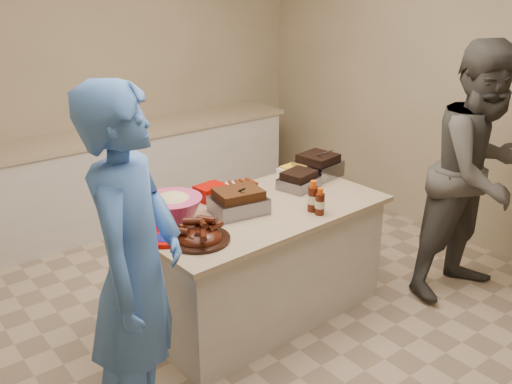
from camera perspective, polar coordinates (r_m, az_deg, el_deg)
room at (r=4.08m, az=0.53°, el=-12.87°), size 4.50×5.00×2.70m
back_counter at (r=5.59m, az=-13.63°, el=1.46°), size 3.60×0.64×0.90m
island at (r=4.20m, az=0.43°, el=-11.83°), size 1.74×0.97×0.81m
rib_platter at (r=3.38m, az=-5.72°, el=-4.85°), size 0.45×0.45×0.15m
pulled_pork_tray at (r=3.75m, az=-1.74°, el=-2.06°), size 0.38×0.32×0.10m
brisket_tray at (r=4.17m, az=4.28°, el=0.39°), size 0.31×0.28×0.08m
roasting_pan at (r=4.44m, az=6.17°, el=1.65°), size 0.34×0.34×0.12m
coleslaw_bowl at (r=3.68m, az=-8.25°, el=-2.75°), size 0.39×0.39×0.26m
sausage_plate at (r=4.12m, az=-1.74°, el=0.19°), size 0.36×0.36×0.05m
mac_cheese_dish at (r=4.44m, az=4.65°, el=1.69°), size 0.36×0.28×0.09m
bbq_bottle_a at (r=3.79m, az=5.67°, el=-1.88°), size 0.07×0.07×0.21m
bbq_bottle_b at (r=3.74m, az=6.36°, el=-2.23°), size 0.06×0.06×0.18m
mustard_bottle at (r=3.88m, az=-2.44°, el=-1.24°), size 0.05×0.05×0.12m
sauce_bowl at (r=3.96m, az=-3.51°, el=-0.73°), size 0.12×0.04×0.12m
plate_stack_large at (r=3.57m, az=-10.99°, el=-3.70°), size 0.24×0.24×0.03m
plate_stack_small at (r=3.40m, az=-9.09°, el=-4.93°), size 0.21×0.21×0.03m
plastic_cup at (r=3.69m, az=-12.16°, el=-2.93°), size 0.11×0.10×0.10m
basket_stack at (r=3.98m, az=-4.58°, el=-0.66°), size 0.21×0.17×0.10m
guest_gray at (r=4.76m, az=19.89°, el=-8.93°), size 1.08×1.95×0.71m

